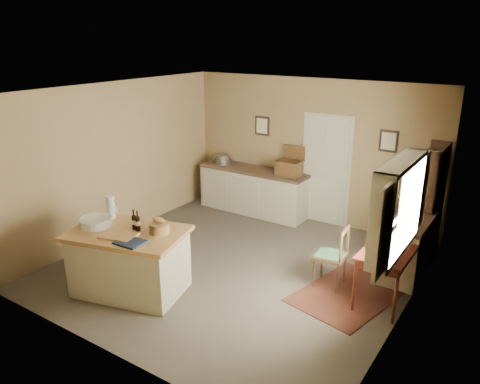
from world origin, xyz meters
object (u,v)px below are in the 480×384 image
at_px(work_island, 129,260).
at_px(sideboard, 254,189).
at_px(writing_desk, 388,256).
at_px(right_cabinet, 405,246).
at_px(shelving_unit, 431,204).
at_px(desk_chair, 330,256).

relative_size(work_island, sideboard, 0.77).
height_order(work_island, writing_desk, work_island).
bearing_deg(right_cabinet, sideboard, 163.00).
relative_size(writing_desk, right_cabinet, 0.87).
height_order(right_cabinet, shelving_unit, shelving_unit).
height_order(writing_desk, desk_chair, desk_chair).
distance_m(work_island, desk_chair, 2.83).
distance_m(right_cabinet, shelving_unit, 0.92).
xyz_separation_m(writing_desk, desk_chair, (-0.80, -0.00, -0.22)).
bearing_deg(right_cabinet, shelving_unit, 79.16).
relative_size(work_island, shelving_unit, 0.95).
bearing_deg(right_cabinet, desk_chair, -131.29).
xyz_separation_m(work_island, right_cabinet, (3.05, 2.60, -0.02)).
bearing_deg(sideboard, writing_desk, -30.29).
bearing_deg(work_island, writing_desk, 14.45).
height_order(sideboard, right_cabinet, sideboard).
relative_size(right_cabinet, shelving_unit, 0.62).
relative_size(writing_desk, shelving_unit, 0.54).
relative_size(sideboard, writing_desk, 2.29).
bearing_deg(work_island, desk_chair, 22.30).
xyz_separation_m(sideboard, writing_desk, (3.25, -1.90, 0.19)).
height_order(desk_chair, shelving_unit, shelving_unit).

